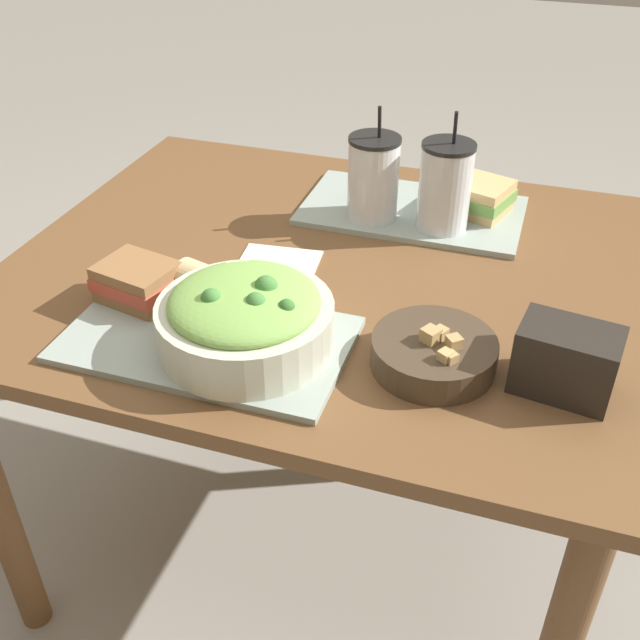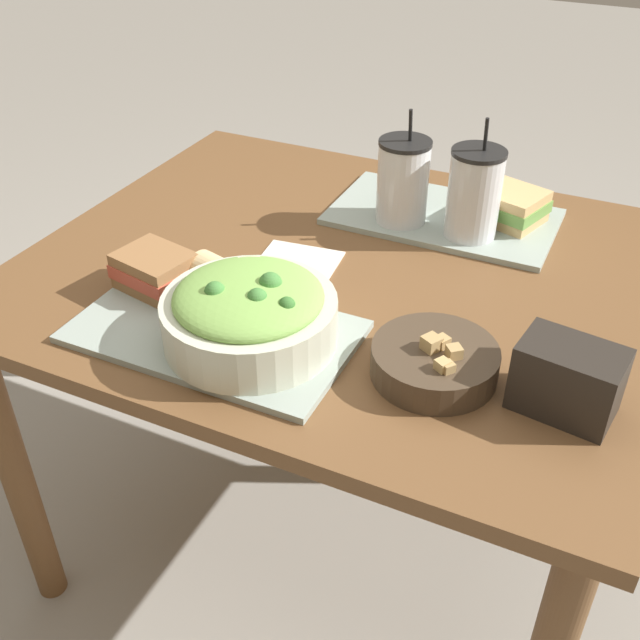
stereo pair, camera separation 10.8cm
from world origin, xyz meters
name	(u,v)px [view 2 (the right image)]	position (x,y,z in m)	size (l,w,h in m)	color
ground_plane	(337,529)	(0.00, 0.00, 0.00)	(12.00, 12.00, 0.00)	gray
dining_table	(342,311)	(0.00, 0.00, 0.64)	(1.14, 0.95, 0.74)	brown
tray_near	(214,332)	(-0.10, -0.29, 0.75)	(0.44, 0.26, 0.01)	#99A89E
tray_far	(443,217)	(0.11, 0.25, 0.75)	(0.44, 0.26, 0.01)	#99A89E
salad_bowl	(250,312)	(-0.03, -0.29, 0.81)	(0.27, 0.27, 0.12)	beige
soup_bowl	(435,361)	(0.25, -0.24, 0.77)	(0.19, 0.19, 0.07)	#473828
sandwich_near	(155,271)	(-0.25, -0.22, 0.79)	(0.14, 0.12, 0.06)	olive
baguette_near	(224,279)	(-0.13, -0.20, 0.79)	(0.13, 0.09, 0.06)	#DBBC84
sandwich_far	(510,205)	(0.24, 0.28, 0.79)	(0.15, 0.14, 0.06)	tan
drink_cup_dark	(403,184)	(0.04, 0.19, 0.83)	(0.10, 0.10, 0.23)	silver
drink_cup_red	(474,196)	(0.18, 0.19, 0.83)	(0.10, 0.10, 0.23)	silver
chip_bag	(568,379)	(0.44, -0.23, 0.79)	(0.15, 0.11, 0.10)	#28231E
napkin_folded	(300,259)	(-0.08, -0.02, 0.74)	(0.16, 0.12, 0.00)	silver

